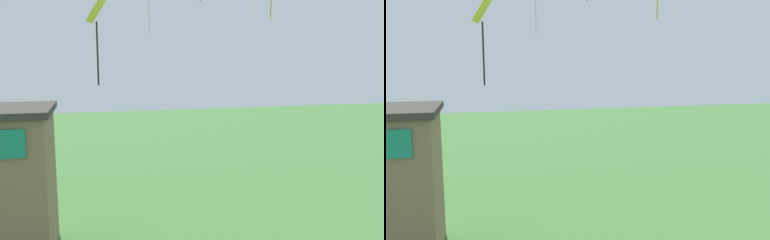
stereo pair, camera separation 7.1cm
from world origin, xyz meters
The scene contains 1 object.
kite_yellow_diamond centered at (-2.96, 8.88, 8.34)m, with size 0.62×0.69×2.46m.
Camera 2 is at (-3.34, -2.44, 7.11)m, focal length 35.00 mm.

